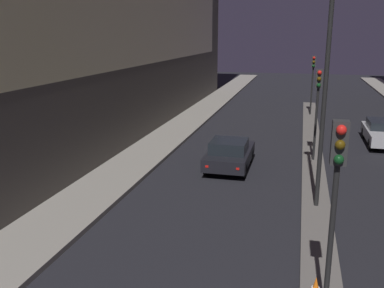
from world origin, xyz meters
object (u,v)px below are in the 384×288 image
object	(u,v)px
street_lamp	(329,36)
car_left_lane	(229,154)
car_right_lane	(382,132)
traffic_light_far	(313,72)
traffic_light_mid	(318,94)
traffic_light_near	(336,179)

from	to	relation	value
street_lamp	car_left_lane	bearing A→B (deg)	134.22
street_lamp	car_left_lane	world-z (taller)	street_lamp
street_lamp	car_right_lane	xyz separation A→B (m)	(3.93, 10.82, -5.50)
street_lamp	traffic_light_far	bearing A→B (deg)	90.00
traffic_light_far	car_left_lane	size ratio (longest dim) A/B	1.12
traffic_light_far	street_lamp	world-z (taller)	street_lamp
car_left_lane	car_right_lane	size ratio (longest dim) A/B	0.87
traffic_light_far	car_right_lane	bearing A→B (deg)	-63.85
traffic_light_mid	car_right_lane	world-z (taller)	traffic_light_mid
traffic_light_near	street_lamp	size ratio (longest dim) A/B	0.49
street_lamp	car_right_lane	world-z (taller)	street_lamp
traffic_light_mid	traffic_light_far	size ratio (longest dim) A/B	1.00
car_left_lane	car_right_lane	xyz separation A→B (m)	(7.86, 6.79, -0.02)
traffic_light_near	traffic_light_far	world-z (taller)	same
traffic_light_near	traffic_light_far	size ratio (longest dim) A/B	1.00
traffic_light_mid	car_left_lane	bearing A→B (deg)	-152.75
traffic_light_near	car_left_lane	distance (m)	11.79
traffic_light_mid	street_lamp	xyz separation A→B (m)	(0.00, -6.06, 2.76)
street_lamp	car_right_lane	distance (m)	12.76
street_lamp	car_left_lane	distance (m)	7.86
traffic_light_near	car_right_lane	world-z (taller)	traffic_light_near
car_right_lane	traffic_light_far	bearing A→B (deg)	116.15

